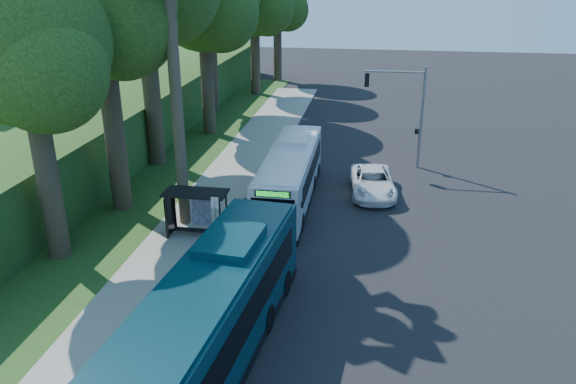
% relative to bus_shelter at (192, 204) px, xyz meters
% --- Properties ---
extents(ground, '(140.00, 140.00, 0.00)m').
position_rel_bus_shelter_xyz_m(ground, '(7.26, 2.86, -1.81)').
color(ground, black).
rests_on(ground, ground).
extents(sidewalk, '(4.50, 70.00, 0.12)m').
position_rel_bus_shelter_xyz_m(sidewalk, '(-0.04, 2.86, -1.75)').
color(sidewalk, gray).
rests_on(sidewalk, ground).
extents(red_curb, '(0.25, 30.00, 0.13)m').
position_rel_bus_shelter_xyz_m(red_curb, '(2.26, -1.14, -1.74)').
color(red_curb, '#A01811').
rests_on(red_curb, ground).
extents(grass_verge, '(8.00, 70.00, 0.06)m').
position_rel_bus_shelter_xyz_m(grass_verge, '(-5.74, 7.86, -1.78)').
color(grass_verge, '#234719').
rests_on(grass_verge, ground).
extents(bus_shelter, '(3.20, 1.51, 2.55)m').
position_rel_bus_shelter_xyz_m(bus_shelter, '(0.00, 0.00, 0.00)').
color(bus_shelter, black).
rests_on(bus_shelter, ground).
extents(stop_sign_pole, '(0.35, 0.06, 3.17)m').
position_rel_bus_shelter_xyz_m(stop_sign_pole, '(1.86, -2.14, 0.28)').
color(stop_sign_pole, gray).
rests_on(stop_sign_pole, ground).
extents(traffic_signal_pole, '(4.10, 0.30, 7.00)m').
position_rel_bus_shelter_xyz_m(traffic_signal_pole, '(11.04, 12.86, 2.62)').
color(traffic_signal_pole, gray).
rests_on(traffic_signal_pole, ground).
extents(hillside_backdrop, '(24.00, 60.00, 8.80)m').
position_rel_bus_shelter_xyz_m(hillside_backdrop, '(-19.04, 17.96, 0.63)').
color(hillside_backdrop, '#234719').
rests_on(hillside_backdrop, ground).
extents(tree_0, '(8.40, 8.00, 15.70)m').
position_rel_bus_shelter_xyz_m(tree_0, '(-5.14, 2.84, 9.40)').
color(tree_0, '#382B1E').
rests_on(tree_0, ground).
extents(tree_2, '(8.82, 8.40, 15.12)m').
position_rel_bus_shelter_xyz_m(tree_2, '(-4.64, 18.84, 8.67)').
color(tree_2, '#382B1E').
rests_on(tree_2, ground).
extents(tree_4, '(8.40, 8.00, 14.14)m').
position_rel_bus_shelter_xyz_m(tree_4, '(-4.14, 34.84, 7.92)').
color(tree_4, '#382B1E').
rests_on(tree_4, ground).
extents(tree_5, '(7.35, 7.00, 12.86)m').
position_rel_bus_shelter_xyz_m(tree_5, '(-3.16, 42.84, 7.16)').
color(tree_5, '#382B1E').
rests_on(tree_5, ground).
extents(tree_6, '(7.56, 7.20, 13.74)m').
position_rel_bus_shelter_xyz_m(tree_6, '(-5.65, -3.16, 7.90)').
color(tree_6, '#382B1E').
rests_on(tree_6, ground).
extents(white_bus, '(2.64, 11.78, 3.50)m').
position_rel_bus_shelter_xyz_m(white_bus, '(4.24, 5.36, -0.10)').
color(white_bus, silver).
rests_on(white_bus, ground).
extents(teal_bus, '(4.07, 13.62, 4.00)m').
position_rel_bus_shelter_xyz_m(teal_bus, '(3.85, -9.63, 0.15)').
color(teal_bus, '#092C36').
rests_on(teal_bus, ground).
extents(pickup, '(3.14, 5.80, 1.54)m').
position_rel_bus_shelter_xyz_m(pickup, '(9.04, 7.36, -1.03)').
color(pickup, white).
rests_on(pickup, ground).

